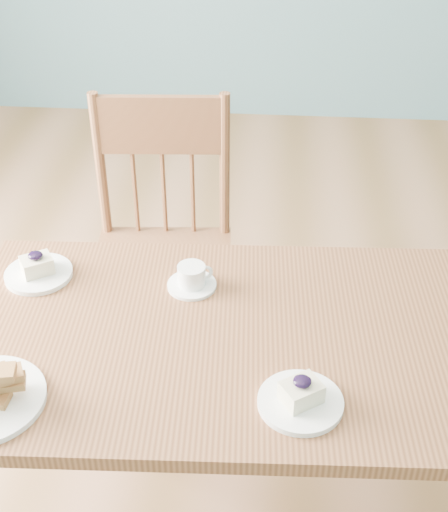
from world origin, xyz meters
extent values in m
cube|color=#A36F4C|center=(0.00, 0.00, -0.01)|extent=(5.00, 5.00, 0.01)
cube|color=brown|center=(-0.39, -0.22, 0.65)|extent=(1.28, 0.77, 0.04)
cylinder|color=brown|center=(-0.98, 0.06, 0.32)|extent=(0.05, 0.05, 0.64)
cylinder|color=brown|center=(0.17, 0.10, 0.32)|extent=(0.05, 0.05, 0.64)
cube|color=brown|center=(-0.64, 0.33, 0.44)|extent=(0.45, 0.44, 0.04)
cylinder|color=brown|center=(-0.82, 0.14, 0.21)|extent=(0.03, 0.03, 0.42)
cylinder|color=brown|center=(-0.45, 0.17, 0.21)|extent=(0.03, 0.03, 0.42)
cylinder|color=brown|center=(-0.84, 0.49, 0.21)|extent=(0.03, 0.03, 0.42)
cylinder|color=brown|center=(-0.47, 0.52, 0.21)|extent=(0.03, 0.03, 0.42)
cylinder|color=brown|center=(-0.85, 0.50, 0.70)|extent=(0.03, 0.03, 0.48)
cylinder|color=brown|center=(-0.46, 0.53, 0.70)|extent=(0.03, 0.03, 0.48)
cube|color=brown|center=(-0.66, 0.51, 0.84)|extent=(0.37, 0.05, 0.18)
cylinder|color=brown|center=(-0.75, 0.51, 0.60)|extent=(0.01, 0.01, 0.29)
cylinder|color=brown|center=(-0.66, 0.51, 0.60)|extent=(0.01, 0.01, 0.29)
cylinder|color=brown|center=(-0.57, 0.52, 0.60)|extent=(0.01, 0.01, 0.29)
cylinder|color=white|center=(-0.24, -0.43, 0.68)|extent=(0.17, 0.17, 0.01)
cube|color=beige|center=(-0.24, -0.43, 0.71)|extent=(0.10, 0.09, 0.04)
ellipsoid|color=black|center=(-0.24, -0.43, 0.74)|extent=(0.04, 0.04, 0.02)
sphere|color=black|center=(-0.23, -0.42, 0.74)|extent=(0.02, 0.02, 0.02)
sphere|color=black|center=(-0.25, -0.42, 0.74)|extent=(0.02, 0.02, 0.02)
sphere|color=black|center=(-0.23, -0.44, 0.74)|extent=(0.02, 0.02, 0.02)
cylinder|color=white|center=(-0.89, -0.04, 0.68)|extent=(0.17, 0.17, 0.01)
cube|color=beige|center=(-0.89, -0.04, 0.71)|extent=(0.09, 0.09, 0.04)
ellipsoid|color=black|center=(-0.89, -0.04, 0.73)|extent=(0.04, 0.04, 0.02)
sphere|color=black|center=(-0.88, -0.04, 0.73)|extent=(0.01, 0.01, 0.01)
sphere|color=black|center=(-0.90, -0.03, 0.73)|extent=(0.01, 0.01, 0.01)
sphere|color=black|center=(-0.89, -0.05, 0.73)|extent=(0.01, 0.01, 0.01)
cylinder|color=white|center=(-0.50, -0.05, 0.68)|extent=(0.12, 0.12, 0.01)
cylinder|color=white|center=(-0.50, -0.05, 0.71)|extent=(0.09, 0.09, 0.05)
cylinder|color=olive|center=(-0.50, -0.05, 0.73)|extent=(0.06, 0.06, 0.00)
torus|color=white|center=(-0.47, -0.04, 0.71)|extent=(0.04, 0.02, 0.04)
camera|label=1|loc=(-0.31, -1.44, 1.75)|focal=50.00mm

